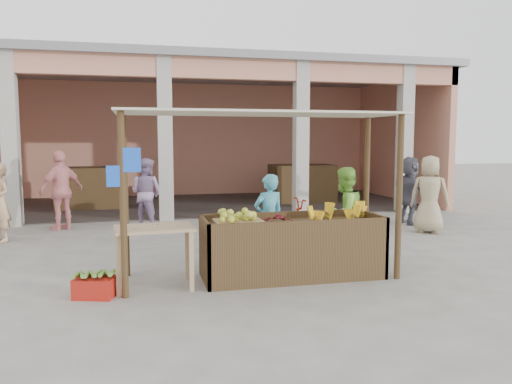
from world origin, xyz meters
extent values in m
plane|color=slate|center=(0.00, 0.00, 0.00)|extent=(60.00, 60.00, 0.00)
cube|color=tan|center=(0.00, 11.40, 2.00)|extent=(14.00, 0.20, 4.00)
cube|color=tan|center=(6.90, 8.50, 2.00)|extent=(0.20, 6.00, 4.00)
cube|color=tan|center=(0.00, 5.65, 3.75)|extent=(14.00, 0.30, 0.50)
cube|color=gray|center=(0.00, 8.50, 4.10)|extent=(14.40, 6.40, 0.20)
cube|color=#B7B2A8|center=(-4.50, 5.65, 2.00)|extent=(0.35, 0.35, 4.00)
cube|color=#B7B2A8|center=(-1.00, 5.65, 2.00)|extent=(0.35, 0.35, 4.00)
cube|color=#B7B2A8|center=(2.50, 5.65, 2.00)|extent=(0.35, 0.35, 4.00)
cube|color=#B7B2A8|center=(5.50, 5.65, 2.00)|extent=(0.35, 0.35, 4.00)
cube|color=#4F391F|center=(-3.00, 8.50, 0.60)|extent=(2.00, 1.20, 1.20)
cube|color=#4F391F|center=(3.50, 8.50, 0.60)|extent=(2.00, 1.20, 1.20)
cube|color=#4F391F|center=(0.50, 0.00, 0.40)|extent=(2.60, 0.95, 0.80)
cylinder|color=#4F391F|center=(-1.85, -0.45, 1.18)|extent=(0.09, 0.09, 2.35)
cylinder|color=#4F391F|center=(1.95, -0.45, 1.18)|extent=(0.09, 0.09, 2.35)
cylinder|color=#4F391F|center=(-1.85, 0.60, 1.18)|extent=(0.09, 0.09, 2.35)
cylinder|color=#4F391F|center=(1.95, 0.60, 1.18)|extent=(0.09, 0.09, 2.35)
cube|color=beige|center=(0.05, 0.08, 2.37)|extent=(4.00, 1.35, 0.03)
cube|color=blue|center=(-1.73, -0.45, 1.75)|extent=(0.22, 0.08, 0.30)
cube|color=blue|center=(-1.95, -0.45, 1.55)|extent=(0.18, 0.07, 0.26)
cube|color=#A28454|center=(-0.29, -0.01, 0.83)|extent=(0.68, 0.59, 0.06)
ellipsoid|color=yellow|center=(-0.29, -0.01, 0.92)|extent=(0.58, 0.51, 0.13)
ellipsoid|color=maroon|center=(0.28, 0.00, 0.87)|extent=(0.46, 0.38, 0.15)
cube|color=tan|center=(-1.47, -0.08, 0.82)|extent=(1.08, 0.77, 0.04)
cube|color=tan|center=(-1.93, -0.38, 0.40)|extent=(0.06, 0.06, 0.80)
cube|color=tan|center=(-1.00, -0.38, 0.40)|extent=(0.06, 0.06, 0.80)
cube|color=tan|center=(-1.93, 0.21, 0.40)|extent=(0.06, 0.06, 0.80)
cube|color=tan|center=(-1.00, 0.21, 0.40)|extent=(0.06, 0.06, 0.80)
cube|color=#AE1C12|center=(-2.22, -0.34, 0.13)|extent=(0.57, 0.48, 0.26)
ellipsoid|color=maroon|center=(2.45, 5.19, 0.29)|extent=(0.43, 0.43, 0.59)
ellipsoid|color=maroon|center=(2.80, 5.24, 0.29)|extent=(0.43, 0.43, 0.59)
ellipsoid|color=maroon|center=(2.63, 5.48, 0.29)|extent=(0.43, 0.43, 0.59)
imported|color=#45A7C3|center=(0.38, 0.88, 0.78)|extent=(0.67, 0.56, 1.55)
imported|color=#90DB4B|center=(1.65, 0.78, 0.82)|extent=(0.91, 0.79, 1.64)
imported|color=#A9180A|center=(0.85, 2.07, 0.47)|extent=(0.73, 1.83, 0.94)
imported|color=pink|center=(-3.32, 4.83, 0.94)|extent=(1.22, 1.18, 1.89)
imported|color=tan|center=(4.43, 2.66, 0.92)|extent=(1.06, 1.01, 1.85)
imported|color=#4B4B56|center=(4.59, 3.77, 0.85)|extent=(0.73, 1.60, 1.70)
imported|color=tan|center=(-4.32, 3.74, 0.81)|extent=(0.74, 0.75, 1.62)
imported|color=gray|center=(-1.50, 4.80, 0.87)|extent=(0.97, 0.88, 1.73)
camera|label=1|loc=(-1.65, -6.83, 1.99)|focal=35.00mm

